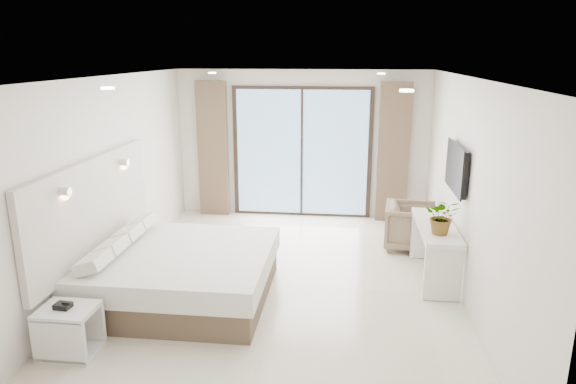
# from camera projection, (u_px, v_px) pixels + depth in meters

# --- Properties ---
(ground) EXTENTS (6.20, 6.20, 0.00)m
(ground) POSITION_uv_depth(u_px,v_px,m) (281.00, 285.00, 6.82)
(ground) COLOR beige
(ground) RESTS_ON ground
(room_shell) EXTENTS (4.62, 6.22, 2.72)m
(room_shell) POSITION_uv_depth(u_px,v_px,m) (273.00, 157.00, 7.10)
(room_shell) COLOR silver
(room_shell) RESTS_ON ground
(bed) EXTENTS (2.21, 2.10, 0.76)m
(bed) POSITION_uv_depth(u_px,v_px,m) (180.00, 273.00, 6.40)
(bed) COLOR brown
(bed) RESTS_ON ground
(nightstand) EXTENTS (0.55, 0.45, 0.50)m
(nightstand) POSITION_uv_depth(u_px,v_px,m) (69.00, 331.00, 5.21)
(nightstand) COLOR silver
(nightstand) RESTS_ON ground
(phone) EXTENTS (0.17, 0.14, 0.05)m
(phone) POSITION_uv_depth(u_px,v_px,m) (63.00, 306.00, 5.14)
(phone) COLOR black
(phone) RESTS_ON nightstand
(console_desk) EXTENTS (0.48, 1.52, 0.77)m
(console_desk) POSITION_uv_depth(u_px,v_px,m) (435.00, 239.00, 6.90)
(console_desk) COLOR silver
(console_desk) RESTS_ON ground
(plant) EXTENTS (0.49, 0.53, 0.36)m
(plant) POSITION_uv_depth(u_px,v_px,m) (442.00, 220.00, 6.44)
(plant) COLOR #33662D
(plant) RESTS_ON console_desk
(armchair) EXTENTS (0.79, 0.83, 0.79)m
(armchair) POSITION_uv_depth(u_px,v_px,m) (411.00, 224.00, 8.02)
(armchair) COLOR #7B6C51
(armchair) RESTS_ON ground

